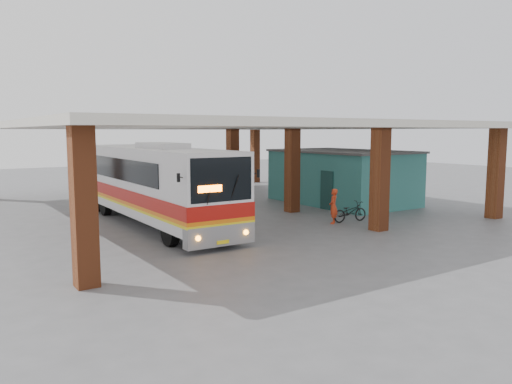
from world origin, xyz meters
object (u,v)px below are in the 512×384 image
Objects in this scene: pedestrian at (333,206)px; motorcycle at (350,212)px; coach_bus at (154,184)px; red_chair at (292,196)px.

motorcycle is at bearing 130.67° from pedestrian.
coach_bus is 7.05× the size of motorcycle.
motorcycle is 1.02m from pedestrian.
coach_bus is at bearing -166.66° from red_chair.
pedestrian reaches higher than motorcycle.
pedestrian reaches higher than red_chair.
coach_bus reaches higher than motorcycle.
coach_bus reaches higher than pedestrian.
coach_bus is 14.96× the size of red_chair.
coach_bus is 9.11m from motorcycle.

